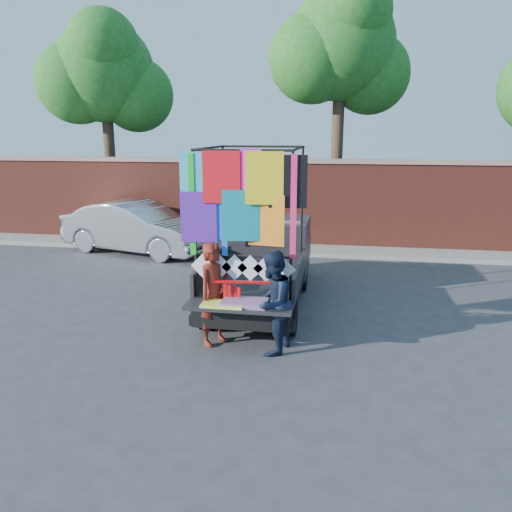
% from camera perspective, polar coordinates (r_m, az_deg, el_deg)
% --- Properties ---
extents(ground, '(90.00, 90.00, 0.00)m').
position_cam_1_polar(ground, '(8.53, 0.96, -9.31)').
color(ground, '#38383A').
rests_on(ground, ground).
extents(brick_wall, '(30.00, 0.45, 2.61)m').
position_cam_1_polar(brick_wall, '(14.93, 5.08, 6.08)').
color(brick_wall, brown).
rests_on(brick_wall, ground).
extents(curb, '(30.00, 1.20, 0.12)m').
position_cam_1_polar(curb, '(14.47, 4.75, 0.73)').
color(curb, gray).
rests_on(curb, ground).
extents(tree_left, '(4.20, 3.30, 7.05)m').
position_cam_1_polar(tree_left, '(17.69, -16.98, 19.09)').
color(tree_left, '#38281C').
rests_on(tree_left, ground).
extents(tree_mid, '(4.20, 3.30, 7.73)m').
position_cam_1_polar(tree_mid, '(16.03, 9.73, 22.17)').
color(tree_mid, '#38281C').
rests_on(tree_mid, ground).
extents(pickup_truck, '(1.98, 4.97, 3.13)m').
position_cam_1_polar(pickup_truck, '(10.35, 1.08, -0.45)').
color(pickup_truck, black).
rests_on(pickup_truck, ground).
extents(sedan, '(4.67, 2.66, 1.46)m').
position_cam_1_polar(sedan, '(14.62, -13.41, 3.21)').
color(sedan, '#B9BBC0').
rests_on(sedan, ground).
extents(woman, '(0.66, 0.73, 1.68)m').
position_cam_1_polar(woman, '(8.05, -4.77, -4.38)').
color(woman, maroon).
rests_on(woman, ground).
extents(man, '(0.79, 0.92, 1.63)m').
position_cam_1_polar(man, '(7.71, 1.86, -5.37)').
color(man, '#151E34').
rests_on(man, ground).
extents(streamer_bundle, '(0.88, 0.14, 0.61)m').
position_cam_1_polar(streamer_bundle, '(7.85, -2.25, -4.24)').
color(streamer_bundle, red).
rests_on(streamer_bundle, ground).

